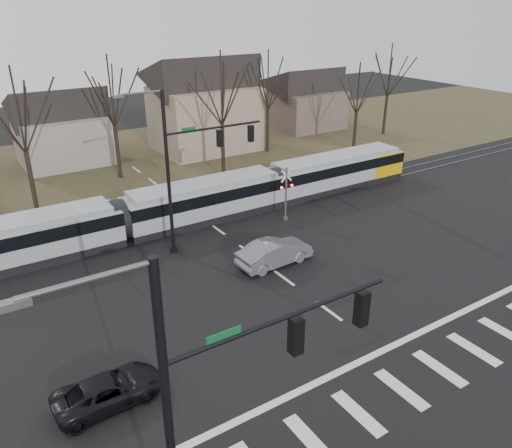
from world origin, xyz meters
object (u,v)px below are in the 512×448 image
sedan (275,252)px  suv (109,390)px  rail_crossing_signal (286,196)px  tram (203,200)px

sedan → suv: size_ratio=1.11×
suv → rail_crossing_signal: size_ratio=1.10×
sedan → tram: bearing=1.0°
suv → rail_crossing_signal: 19.91m
suv → rail_crossing_signal: bearing=-58.0°
tram → suv: bearing=-129.1°
rail_crossing_signal → tram: bearing=147.4°
sedan → suv: bearing=113.5°
tram → rail_crossing_signal: 5.97m
sedan → rail_crossing_signal: bearing=-43.9°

